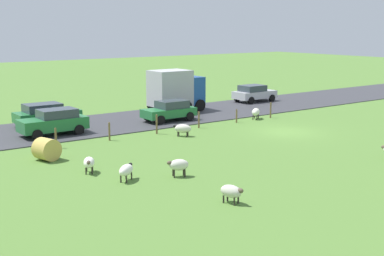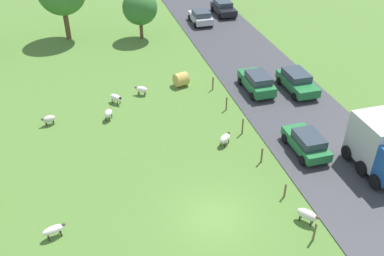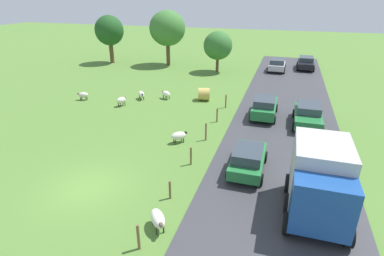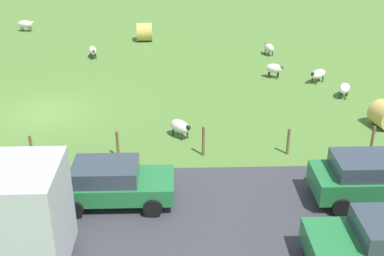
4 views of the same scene
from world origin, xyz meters
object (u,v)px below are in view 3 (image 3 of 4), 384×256
(sheep_7, at_px, (166,94))
(car_2, at_px, (306,63))
(hay_bale_0, at_px, (204,94))
(truck_0, at_px, (320,181))
(tree_2, at_px, (218,46))
(car_1, at_px, (248,159))
(sheep_1, at_px, (83,95))
(car_0, at_px, (265,107))
(sheep_2, at_px, (179,136))
(sheep_4, at_px, (121,100))
(tree_1, at_px, (109,31))
(car_4, at_px, (308,114))
(sheep_6, at_px, (158,219))
(car_3, at_px, (277,65))
(sheep_5, at_px, (141,94))
(tree_0, at_px, (167,28))

(sheep_7, height_order, car_2, car_2)
(hay_bale_0, relative_size, truck_0, 0.27)
(tree_2, height_order, truck_0, tree_2)
(car_1, bearing_deg, sheep_7, 130.49)
(sheep_1, bearing_deg, car_0, 2.07)
(sheep_2, xyz_separation_m, sheep_4, (-7.42, 5.46, 0.05))
(truck_0, bearing_deg, hay_bale_0, 122.34)
(sheep_1, xyz_separation_m, tree_1, (-6.32, 15.97, 4.03))
(tree_2, distance_m, car_4, 18.61)
(sheep_6, distance_m, car_2, 34.64)
(tree_2, bearing_deg, car_1, -73.00)
(sheep_2, height_order, car_3, car_3)
(sheep_6, distance_m, car_0, 15.05)
(tree_2, bearing_deg, sheep_7, -100.17)
(sheep_1, distance_m, sheep_2, 13.18)
(sheep_4, xyz_separation_m, car_4, (15.86, 0.32, 0.32))
(sheep_4, relative_size, sheep_5, 0.92)
(sheep_5, xyz_separation_m, car_3, (11.79, 15.60, 0.36))
(sheep_6, xyz_separation_m, hay_bale_0, (-2.69, 17.47, 0.04))
(sheep_4, relative_size, tree_2, 0.21)
(car_0, bearing_deg, tree_1, 146.50)
(sheep_6, relative_size, car_1, 0.33)
(sheep_1, height_order, truck_0, truck_0)
(car_2, bearing_deg, hay_bale_0, -120.21)
(car_1, relative_size, car_4, 0.89)
(sheep_2, bearing_deg, car_1, -25.15)
(sheep_5, xyz_separation_m, sheep_6, (8.50, -15.95, 0.03))
(tree_0, bearing_deg, truck_0, -57.26)
(sheep_1, relative_size, car_3, 0.28)
(sheep_2, relative_size, sheep_6, 0.92)
(tree_2, xyz_separation_m, truck_0, (10.55, -26.10, -1.48))
(sheep_5, xyz_separation_m, car_2, (15.40, 17.99, 0.37))
(tree_1, bearing_deg, sheep_1, -68.42)
(tree_1, bearing_deg, car_2, 8.19)
(tree_2, xyz_separation_m, car_3, (7.36, 2.48, -2.45))
(car_4, bearing_deg, car_3, 100.34)
(sheep_5, height_order, car_4, car_4)
(tree_1, height_order, car_1, tree_1)
(truck_0, height_order, car_4, truck_0)
(hay_bale_0, bearing_deg, tree_2, 96.76)
(sheep_7, height_order, tree_2, tree_2)
(car_2, bearing_deg, sheep_6, -101.49)
(car_4, bearing_deg, tree_0, 136.52)
(sheep_2, xyz_separation_m, sheep_6, (1.94, -8.17, 0.03))
(sheep_7, distance_m, car_4, 13.09)
(sheep_6, relative_size, car_3, 0.33)
(tree_2, height_order, car_3, tree_2)
(sheep_1, xyz_separation_m, sheep_2, (11.77, -5.93, 0.02))
(sheep_7, height_order, hay_bale_0, hay_bale_0)
(tree_2, distance_m, car_1, 24.43)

